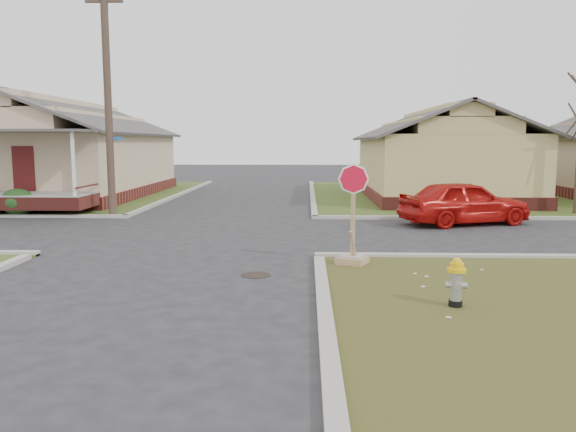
{
  "coord_description": "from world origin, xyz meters",
  "views": [
    {
      "loc": [
        3.29,
        -12.32,
        2.85
      ],
      "look_at": [
        2.84,
        1.0,
        1.1
      ],
      "focal_mm": 35.0,
      "sensor_mm": 36.0,
      "label": 1
    }
  ],
  "objects_px": {
    "utility_pole": "(108,94)",
    "stop_sign": "(352,242)",
    "red_sedan": "(464,202)",
    "fire_hydrant": "(456,280)"
  },
  "relations": [
    {
      "from": "utility_pole",
      "to": "red_sedan",
      "type": "height_order",
      "value": "utility_pole"
    },
    {
      "from": "utility_pole",
      "to": "stop_sign",
      "type": "xyz_separation_m",
      "value": [
        8.56,
        -8.35,
        -4.11
      ]
    },
    {
      "from": "utility_pole",
      "to": "red_sedan",
      "type": "xyz_separation_m",
      "value": [
        12.99,
        -1.55,
        -3.89
      ]
    },
    {
      "from": "utility_pole",
      "to": "stop_sign",
      "type": "height_order",
      "value": "utility_pole"
    },
    {
      "from": "stop_sign",
      "to": "red_sedan",
      "type": "xyz_separation_m",
      "value": [
        4.43,
        6.8,
        0.22
      ]
    },
    {
      "from": "fire_hydrant",
      "to": "stop_sign",
      "type": "xyz_separation_m",
      "value": [
        -1.51,
        3.39,
        0.03
      ]
    },
    {
      "from": "fire_hydrant",
      "to": "red_sedan",
      "type": "height_order",
      "value": "red_sedan"
    },
    {
      "from": "fire_hydrant",
      "to": "red_sedan",
      "type": "xyz_separation_m",
      "value": [
        2.93,
        10.19,
        0.26
      ]
    },
    {
      "from": "red_sedan",
      "to": "fire_hydrant",
      "type": "bearing_deg",
      "value": 145.93
    },
    {
      "from": "red_sedan",
      "to": "utility_pole",
      "type": "bearing_deg",
      "value": 65.13
    }
  ]
}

